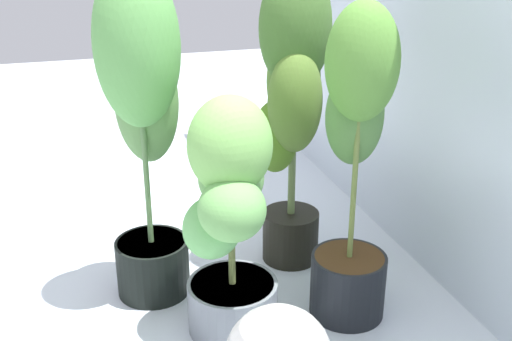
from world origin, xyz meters
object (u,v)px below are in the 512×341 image
potted_plant_center (229,214)px  potted_plant_back_center (355,159)px  potted_plant_front_left (143,108)px  potted_plant_back_left (292,96)px

potted_plant_center → potted_plant_back_center: bearing=89.3°
potted_plant_front_left → potted_plant_back_left: potted_plant_front_left is taller
potted_plant_front_left → potted_plant_back_center: 0.64m
potted_plant_back_center → potted_plant_back_left: potted_plant_back_left is taller
potted_plant_back_center → potted_plant_center: (-0.00, -0.37, -0.12)m
potted_plant_back_center → potted_plant_center: size_ratio=1.32×
potted_plant_back_left → potted_plant_front_left: bearing=-83.9°
potted_plant_back_center → potted_plant_center: potted_plant_back_center is taller
potted_plant_back_center → potted_plant_back_left: (-0.35, -0.07, 0.10)m
potted_plant_center → potted_plant_back_left: size_ratio=0.70×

